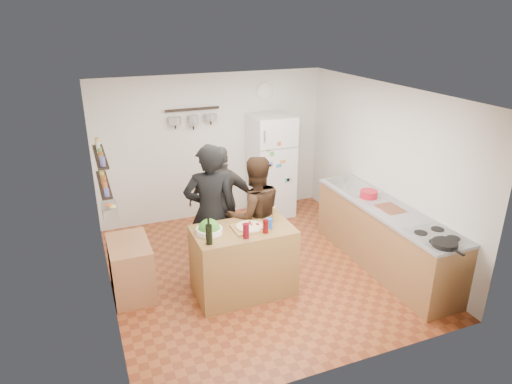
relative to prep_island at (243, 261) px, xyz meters
name	(u,v)px	position (x,y,z in m)	size (l,w,h in m)	color
room_shell	(248,178)	(0.39, 0.82, 0.79)	(4.20, 4.20, 4.20)	brown
prep_island	(243,261)	(0.00, 0.00, 0.00)	(1.25, 0.72, 0.91)	olive
pizza_board	(250,228)	(0.08, -0.02, 0.47)	(0.42, 0.34, 0.02)	olive
pizza	(250,226)	(0.08, -0.02, 0.48)	(0.34, 0.34, 0.02)	beige
salad_bowl	(209,230)	(-0.42, 0.05, 0.49)	(0.32, 0.32, 0.06)	white
wine_bottle	(209,235)	(-0.50, -0.22, 0.57)	(0.08, 0.08, 0.24)	black
wine_glass_near	(246,231)	(-0.05, -0.24, 0.55)	(0.08, 0.08, 0.19)	#510613
wine_glass_far	(266,226)	(0.22, -0.20, 0.54)	(0.07, 0.07, 0.17)	#500608
pepper_mill	(274,216)	(0.45, 0.05, 0.54)	(0.05, 0.05, 0.17)	olive
salt_canister	(269,224)	(0.30, -0.12, 0.52)	(0.09, 0.09, 0.14)	#1B4996
person_left	(211,213)	(-0.26, 0.53, 0.49)	(0.69, 0.45, 1.90)	black
person_center	(255,216)	(0.33, 0.43, 0.39)	(0.82, 0.64, 1.69)	black
person_back	(222,201)	(0.09, 1.12, 0.38)	(0.97, 0.41, 1.66)	#2D2B28
counter_run	(384,237)	(2.09, -0.12, -0.01)	(0.63, 2.63, 0.90)	#9E7042
stove_top	(437,237)	(2.09, -1.07, 0.46)	(0.60, 0.62, 0.02)	white
skillet	(445,244)	(1.99, -1.30, 0.49)	(0.29, 0.29, 0.06)	black
sink	(353,187)	(2.09, 0.73, 0.46)	(0.50, 0.80, 0.03)	silver
cutting_board	(390,209)	(2.09, -0.18, 0.46)	(0.30, 0.40, 0.02)	#9A5338
red_bowl	(369,194)	(2.04, 0.27, 0.52)	(0.25, 0.25, 0.10)	red
fridge	(271,166)	(1.34, 2.18, 0.45)	(0.70, 0.68, 1.80)	white
wall_clock	(264,91)	(1.34, 2.51, 1.69)	(0.30, 0.30, 0.03)	silver
spice_shelf_lower	(104,184)	(-1.54, 0.63, 1.04)	(0.12, 1.00, 0.03)	black
spice_shelf_upper	(100,156)	(-1.54, 0.63, 1.40)	(0.12, 1.00, 0.03)	black
produce_basket	(110,210)	(-1.51, 0.63, 0.69)	(0.18, 0.35, 0.14)	silver
side_table	(131,268)	(-1.35, 0.51, -0.09)	(0.50, 0.80, 0.73)	#AA6E47
pot_rack	(192,109)	(0.04, 2.43, 1.49)	(0.90, 0.04, 0.04)	black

